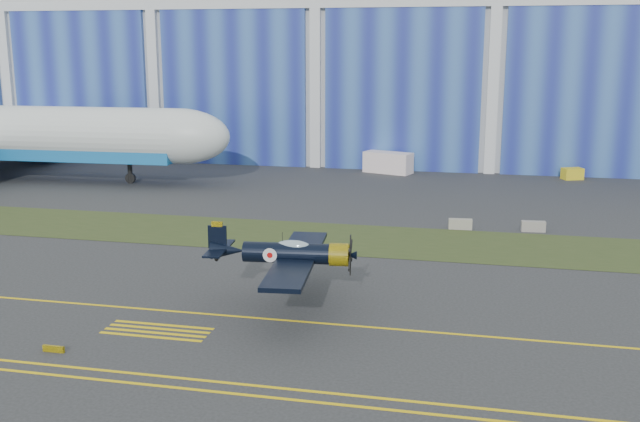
# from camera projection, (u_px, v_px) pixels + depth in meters

# --- Properties ---
(ground) EXTENTS (260.00, 260.00, 0.00)m
(ground) POSITION_uv_depth(u_px,v_px,m) (488.00, 306.00, 45.59)
(ground) COLOR #353537
(ground) RESTS_ON ground
(grass_median) EXTENTS (260.00, 10.00, 0.02)m
(grass_median) POSITION_uv_depth(u_px,v_px,m) (488.00, 247.00, 58.93)
(grass_median) COLOR #475128
(grass_median) RESTS_ON ground
(hangar) EXTENTS (220.00, 45.70, 30.00)m
(hangar) POSITION_uv_depth(u_px,v_px,m) (494.00, 49.00, 110.73)
(hangar) COLOR silver
(hangar) RESTS_ON ground
(taxiway_centreline) EXTENTS (200.00, 0.20, 0.02)m
(taxiway_centreline) POSITION_uv_depth(u_px,v_px,m) (488.00, 337.00, 40.83)
(taxiway_centreline) COLOR yellow
(taxiway_centreline) RESTS_ON ground
(edge_line_near) EXTENTS (80.00, 0.20, 0.02)m
(edge_line_near) POSITION_uv_depth(u_px,v_px,m) (487.00, 420.00, 31.77)
(edge_line_near) COLOR yellow
(edge_line_near) RESTS_ON ground
(edge_line_far) EXTENTS (80.00, 0.20, 0.02)m
(edge_line_far) POSITION_uv_depth(u_px,v_px,m) (487.00, 409.00, 32.73)
(edge_line_far) COLOR yellow
(edge_line_far) RESTS_ON ground
(hold_short_ladder) EXTENTS (6.00, 2.40, 0.02)m
(hold_short_ladder) POSITION_uv_depth(u_px,v_px,m) (157.00, 331.00, 41.68)
(hold_short_ladder) COLOR yellow
(hold_short_ladder) RESTS_ON ground
(guard_board_left) EXTENTS (1.20, 0.15, 0.35)m
(guard_board_left) POSITION_uv_depth(u_px,v_px,m) (54.00, 349.00, 38.77)
(guard_board_left) COLOR yellow
(guard_board_left) RESTS_ON ground
(warbird) EXTENTS (11.12, 12.99, 3.58)m
(warbird) POSITION_uv_depth(u_px,v_px,m) (287.00, 253.00, 44.53)
(warbird) COLOR black
(warbird) RESTS_ON ground
(shipping_container) EXTENTS (6.36, 4.13, 2.56)m
(shipping_container) POSITION_uv_depth(u_px,v_px,m) (388.00, 163.00, 92.66)
(shipping_container) COLOR white
(shipping_container) RESTS_ON ground
(tug) EXTENTS (2.69, 2.23, 1.35)m
(tug) POSITION_uv_depth(u_px,v_px,m) (572.00, 174.00, 88.30)
(tug) COLOR yellow
(tug) RESTS_ON ground
(barrier_a) EXTENTS (2.04, 0.77, 0.90)m
(barrier_a) POSITION_uv_depth(u_px,v_px,m) (460.00, 224.00, 64.49)
(barrier_a) COLOR #9C9786
(barrier_a) RESTS_ON ground
(barrier_b) EXTENTS (2.05, 0.78, 0.90)m
(barrier_b) POSITION_uv_depth(u_px,v_px,m) (533.00, 226.00, 63.68)
(barrier_b) COLOR gray
(barrier_b) RESTS_ON ground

